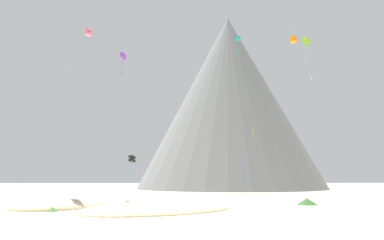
{
  "coord_description": "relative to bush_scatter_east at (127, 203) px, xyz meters",
  "views": [
    {
      "loc": [
        -3.65,
        -31.69,
        3.42
      ],
      "look_at": [
        0.54,
        44.1,
        15.63
      ],
      "focal_mm": 33.66,
      "sensor_mm": 36.0,
      "label": 1
    }
  ],
  "objects": [
    {
      "name": "ground_plane",
      "position": [
        9.27,
        -15.28,
        -0.32
      ],
      "size": [
        400.0,
        400.0,
        0.0
      ],
      "primitive_type": "plane",
      "color": "beige"
    },
    {
      "name": "dune_foreground_left",
      "position": [
        4.11,
        -7.77,
        -0.32
      ],
      "size": [
        21.3,
        19.75,
        1.81
      ],
      "primitive_type": "ellipsoid",
      "rotation": [
        0.0,
        0.0,
        0.61
      ],
      "color": "#CCBA8E",
      "rests_on": "ground_plane"
    },
    {
      "name": "dune_foreground_right",
      "position": [
        -7.78,
        -2.07,
        -0.32
      ],
      "size": [
        13.14,
        15.86,
        2.82
      ],
      "primitive_type": "ellipsoid",
      "rotation": [
        0.0,
        0.0,
        1.36
      ],
      "color": "beige",
      "rests_on": "ground_plane"
    },
    {
      "name": "bush_scatter_east",
      "position": [
        0.0,
        0.0,
        0.0
      ],
      "size": [
        2.66,
        2.66,
        0.63
      ],
      "primitive_type": "cone",
      "rotation": [
        0.0,
        0.0,
        2.54
      ],
      "color": "#568442",
      "rests_on": "ground_plane"
    },
    {
      "name": "bush_far_left",
      "position": [
        8.5,
        -8.21,
        -0.01
      ],
      "size": [
        1.58,
        1.58,
        0.6
      ],
      "primitive_type": "cone",
      "rotation": [
        0.0,
        0.0,
        1.44
      ],
      "color": "#568442",
      "rests_on": "ground_plane"
    },
    {
      "name": "bush_mid_center",
      "position": [
        22.9,
        -0.87,
        0.12
      ],
      "size": [
        3.21,
        3.21,
        0.87
      ],
      "primitive_type": "cone",
      "rotation": [
        0.0,
        0.0,
        2.94
      ],
      "color": "#386633",
      "rests_on": "ground_plane"
    },
    {
      "name": "bush_ridge_crest",
      "position": [
        -6.5,
        -8.66,
        -0.06
      ],
      "size": [
        1.49,
        1.49,
        0.5
      ],
      "primitive_type": "cone",
      "rotation": [
        0.0,
        0.0,
        2.83
      ],
      "color": "#568442",
      "rests_on": "ground_plane"
    },
    {
      "name": "rock_massif",
      "position": [
        24.16,
        66.08,
        24.58
      ],
      "size": [
        77.47,
        77.47,
        57.04
      ],
      "color": "slate",
      "rests_on": "ground_plane"
    },
    {
      "name": "kite_green_high",
      "position": [
        -4.95,
        39.95,
        26.54
      ],
      "size": [
        0.29,
        1.19,
        1.19
      ],
      "rotation": [
        0.0,
        0.0,
        4.0
      ],
      "color": "green"
    },
    {
      "name": "kite_teal_high",
      "position": [
        21.87,
        37.75,
        37.33
      ],
      "size": [
        1.38,
        0.86,
        5.73
      ],
      "rotation": [
        0.0,
        0.0,
        5.98
      ],
      "color": "teal"
    },
    {
      "name": "kite_black_low",
      "position": [
        -2.42,
        26.0,
        6.8
      ],
      "size": [
        1.51,
        1.53,
        4.27
      ],
      "rotation": [
        0.0,
        0.0,
        5.63
      ],
      "color": "black"
    },
    {
      "name": "kite_lime_high",
      "position": [
        30.34,
        15.45,
        28.33
      ],
      "size": [
        1.85,
        0.77,
        5.07
      ],
      "rotation": [
        0.0,
        0.0,
        6.26
      ],
      "color": "#8CD133"
    },
    {
      "name": "kite_violet_high",
      "position": [
        -5.14,
        28.99,
        29.46
      ],
      "size": [
        1.72,
        1.93,
        5.81
      ],
      "rotation": [
        0.0,
        0.0,
        0.92
      ],
      "color": "purple"
    },
    {
      "name": "kite_blue_low",
      "position": [
        19.17,
        22.54,
        6.08
      ],
      "size": [
        1.14,
        2.3,
        5.0
      ],
      "rotation": [
        0.0,
        0.0,
        4.57
      ],
      "color": "blue"
    },
    {
      "name": "kite_rainbow_mid",
      "position": [
        -6.7,
        3.45,
        24.05
      ],
      "size": [
        1.01,
        0.95,
        1.1
      ],
      "rotation": [
        0.0,
        0.0,
        4.79
      ],
      "color": "#E5668C"
    },
    {
      "name": "kite_yellow_mid",
      "position": [
        25.75,
        41.35,
        14.62
      ],
      "size": [
        0.44,
        0.99,
        2.74
      ],
      "rotation": [
        0.0,
        0.0,
        0.62
      ],
      "color": "yellow"
    },
    {
      "name": "kite_white_mid",
      "position": [
        33.68,
        22.27,
        23.37
      ],
      "size": [
        0.54,
        0.86,
        1.27
      ],
      "rotation": [
        0.0,
        0.0,
        0.04
      ],
      "color": "white"
    },
    {
      "name": "kite_orange_high",
      "position": [
        26.6,
        11.74,
        26.99
      ],
      "size": [
        1.19,
        1.22,
        1.16
      ],
      "rotation": [
        0.0,
        0.0,
        3.54
      ],
      "color": "orange"
    }
  ]
}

